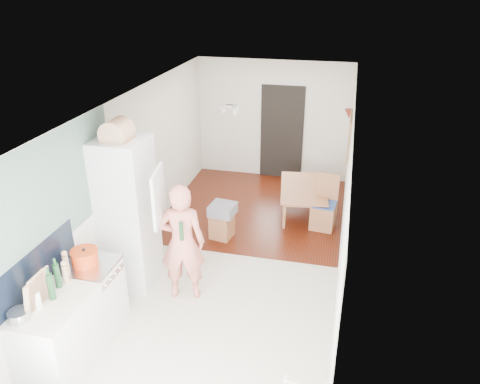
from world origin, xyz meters
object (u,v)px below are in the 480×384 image
at_px(person, 182,233).
at_px(stool, 222,226).
at_px(dining_chair, 324,203).
at_px(dining_table, 304,202).

bearing_deg(person, stool, -105.56).
bearing_deg(dining_chair, stool, -148.83).
distance_m(person, stool, 1.80).
height_order(person, dining_chair, person).
height_order(dining_table, dining_chair, dining_chair).
bearing_deg(dining_table, dining_chair, -149.93).
bearing_deg(stool, person, -92.95).
xyz_separation_m(dining_table, stool, (-1.24, -1.21, 0.00)).
relative_size(person, dining_table, 1.59).
height_order(dining_chair, stool, dining_chair).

